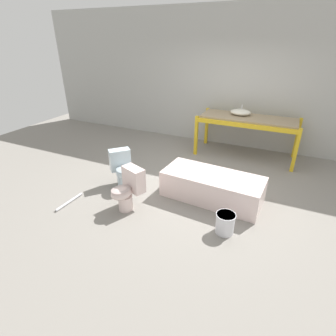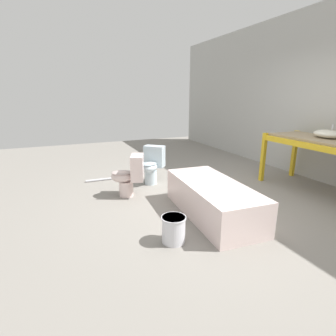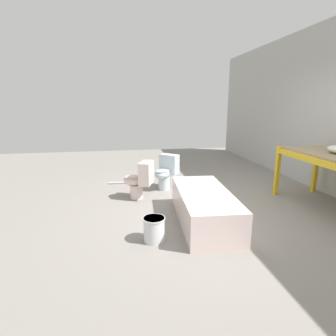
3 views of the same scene
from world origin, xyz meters
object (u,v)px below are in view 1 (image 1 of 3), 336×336
bathtub_main (212,185)px  bucket_white (225,223)px  sink_basin (241,112)px  toilet_far (128,189)px  toilet_near (122,168)px

bathtub_main → bucket_white: (0.43, -0.78, -0.10)m
bathtub_main → sink_basin: bearing=95.0°
bucket_white → sink_basin: bearing=99.0°
toilet_far → bucket_white: 1.57m
toilet_far → bucket_white: size_ratio=2.22×
toilet_near → toilet_far: same height
toilet_near → toilet_far: size_ratio=1.00×
toilet_near → bucket_white: bearing=-60.7°
toilet_far → toilet_near: bearing=152.3°
sink_basin → toilet_far: sink_basin is taller
bathtub_main → toilet_near: bearing=-166.1°
sink_basin → toilet_near: sink_basin is taller
sink_basin → bucket_white: (0.47, -2.97, -0.83)m
sink_basin → bathtub_main: bearing=-88.8°
bucket_white → toilet_near: bearing=166.4°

